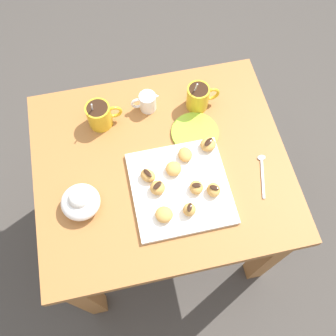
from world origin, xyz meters
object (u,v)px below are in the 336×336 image
dining_table (162,181)px  coffee_mug_mustard_left (100,115)px  beignet_1 (196,187)px  beignet_7 (158,188)px  beignet_8 (214,190)px  coffee_mug_mustard_right (199,97)px  ice_cream_bowl (80,201)px  beignet_2 (174,169)px  beignet_4 (148,176)px  cream_pitcher_white (148,101)px  beignet_0 (208,144)px  beignet_3 (185,155)px  pastry_plate_square (180,188)px  saucer_lime_left (195,133)px  beignet_6 (189,210)px  beignet_5 (164,215)px

dining_table → coffee_mug_mustard_left: (-0.17, 0.21, 0.20)m
coffee_mug_mustard_left → beignet_1: coffee_mug_mustard_left is taller
beignet_7 → beignet_8: beignet_7 is taller
coffee_mug_mustard_right → beignet_8: size_ratio=3.09×
ice_cream_bowl → beignet_2: 0.32m
beignet_4 → cream_pitcher_white: bearing=78.9°
coffee_mug_mustard_right → dining_table: bearing=-131.2°
coffee_mug_mustard_left → beignet_0: (0.34, -0.19, -0.02)m
coffee_mug_mustard_right → cream_pitcher_white: coffee_mug_mustard_right is taller
beignet_0 → beignet_3: size_ratio=1.00×
cream_pitcher_white → beignet_1: 0.37m
beignet_1 → beignet_4: bearing=152.9°
pastry_plate_square → beignet_8: 0.11m
saucer_lime_left → beignet_1: (-0.05, -0.22, 0.03)m
beignet_1 → beignet_8: 0.06m
coffee_mug_mustard_right → ice_cream_bowl: 0.55m
dining_table → beignet_8: beignet_8 is taller
dining_table → pastry_plate_square: size_ratio=2.74×
beignet_1 → beignet_3: beignet_1 is taller
beignet_0 → beignet_4: 0.23m
dining_table → beignet_0: (0.17, 0.02, 0.18)m
beignet_3 → beignet_6: 0.19m
beignet_1 → saucer_lime_left: bearing=76.8°
cream_pitcher_white → beignet_8: size_ratio=2.18×
saucer_lime_left → ice_cream_bowl: bearing=-156.1°
ice_cream_bowl → beignet_4: bearing=11.4°
pastry_plate_square → beignet_7: beignet_7 is taller
dining_table → pastry_plate_square: bearing=-68.2°
beignet_0 → beignet_2: 0.15m
beignet_5 → beignet_8: size_ratio=1.16×
cream_pitcher_white → beignet_1: (0.09, -0.36, -0.01)m
beignet_5 → pastry_plate_square: bearing=49.8°
beignet_2 → beignet_5: bearing=-113.2°
pastry_plate_square → coffee_mug_mustard_right: 0.34m
coffee_mug_mustard_right → beignet_4: size_ratio=2.80×
beignet_0 → ice_cream_bowl: bearing=-165.5°
dining_table → ice_cream_bowl: bearing=-161.1°
beignet_2 → beignet_7: size_ratio=1.08×
dining_table → pastry_plate_square: 0.20m
saucer_lime_left → beignet_8: size_ratio=3.47×
coffee_mug_mustard_right → beignet_3: coffee_mug_mustard_right is taller
beignet_2 → beignet_5: 0.16m
beignet_0 → beignet_4: (-0.22, -0.07, 0.00)m
beignet_1 → beignet_2: beignet_1 is taller
beignet_1 → coffee_mug_mustard_right: bearing=74.8°
pastry_plate_square → beignet_5: beignet_5 is taller
beignet_0 → beignet_6: (-0.12, -0.21, 0.00)m
coffee_mug_mustard_right → beignet_6: (-0.13, -0.40, -0.02)m
coffee_mug_mustard_left → ice_cream_bowl: coffee_mug_mustard_left is taller
pastry_plate_square → ice_cream_bowl: 0.32m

